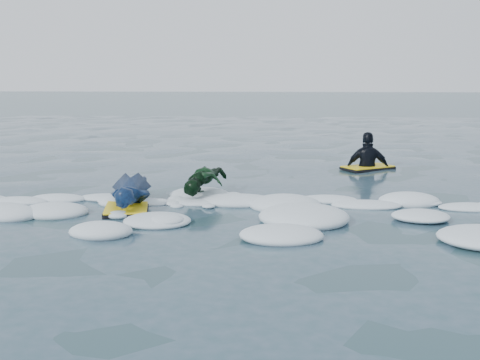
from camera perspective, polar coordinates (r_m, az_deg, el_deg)
ground at (r=8.33m, az=-8.36°, el=-4.40°), size 120.00×120.00×0.00m
foam_band at (r=9.32m, az=-7.03°, el=-2.82°), size 12.00×3.10×0.30m
prone_woman_unit at (r=9.53m, az=-10.38°, el=-1.15°), size 0.91×1.85×0.47m
prone_child_unit at (r=10.02m, az=-3.34°, el=-0.30°), size 0.89×1.42×0.52m
waiting_rider_unit at (r=13.35m, az=12.00°, el=0.92°), size 1.27×1.12×1.67m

